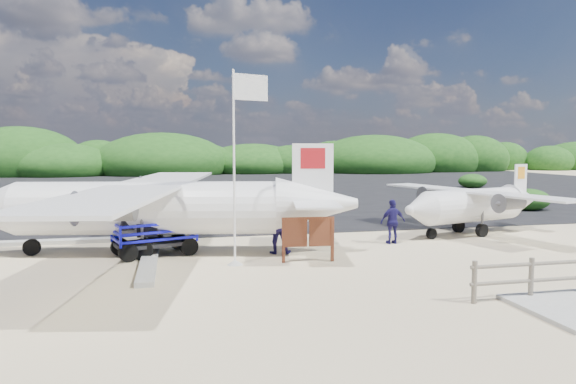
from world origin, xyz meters
name	(u,v)px	position (x,y,z in m)	size (l,w,h in m)	color
ground	(297,262)	(0.00, 0.00, 0.00)	(160.00, 160.00, 0.00)	beige
asphalt_apron	(217,188)	(0.00, 30.00, 0.00)	(90.00, 50.00, 0.04)	#B2B2B2
vegetation_band	(201,173)	(0.00, 55.00, 0.00)	(124.00, 8.00, 4.40)	#B2B2B2
baggage_cart	(155,255)	(-4.36, 2.04, 0.00)	(2.79, 1.59, 1.39)	#0E0DCC
flagpole	(235,265)	(-1.92, 0.11, 0.00)	(1.18, 0.49, 5.90)	white
signboard	(308,262)	(0.37, -0.02, 0.00)	(1.77, 0.17, 1.45)	brown
crew_a	(299,217)	(1.21, 4.63, 0.77)	(0.56, 0.37, 1.55)	#1A154F
crew_b	(277,225)	(-0.31, 1.50, 0.98)	(0.95, 0.74, 1.96)	#1A154F
crew_c	(393,222)	(4.23, 2.25, 0.83)	(0.97, 0.41, 1.66)	#1A154F
aircraft_large	(336,190)	(9.54, 25.49, 0.00)	(15.73, 15.73, 4.72)	#B2B2B2
aircraft_small	(120,188)	(-8.25, 31.35, 0.00)	(7.56, 7.56, 2.72)	#B2B2B2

